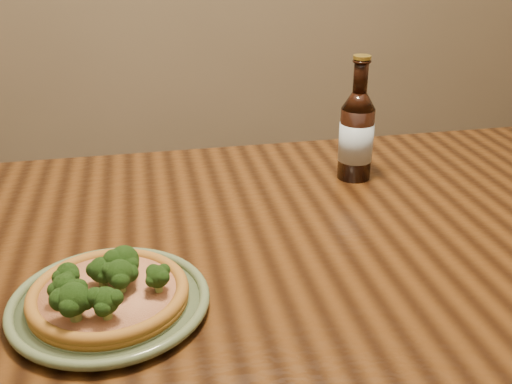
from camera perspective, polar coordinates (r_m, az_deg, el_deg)
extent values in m
cube|color=#3F220D|center=(0.99, 4.29, -5.71)|extent=(1.60, 0.90, 0.04)
cylinder|color=#566746|center=(0.84, -13.73, -10.40)|extent=(0.24, 0.24, 0.01)
torus|color=#566746|center=(0.84, -13.78, -10.01)|extent=(0.27, 0.27, 0.01)
torus|color=#566746|center=(0.84, -13.77, -10.07)|extent=(0.21, 0.21, 0.01)
cylinder|color=#9A6422|center=(0.83, -13.81, -9.73)|extent=(0.21, 0.21, 0.01)
torus|color=#9A6422|center=(0.83, -13.87, -9.27)|extent=(0.21, 0.21, 0.02)
cylinder|color=tan|center=(0.83, -13.87, -9.27)|extent=(0.18, 0.18, 0.01)
sphere|color=#264A17|center=(0.81, -12.86, -7.56)|extent=(0.04, 0.04, 0.04)
sphere|color=#264A17|center=(0.81, -17.76, -8.53)|extent=(0.03, 0.03, 0.03)
sphere|color=#264A17|center=(0.83, -12.47, -6.37)|extent=(0.05, 0.05, 0.04)
sphere|color=#264A17|center=(0.82, -14.48, -7.18)|extent=(0.04, 0.04, 0.03)
sphere|color=#264A17|center=(0.80, -9.34, -7.96)|extent=(0.04, 0.04, 0.03)
sphere|color=#264A17|center=(0.76, -14.13, -10.01)|extent=(0.04, 0.04, 0.03)
sphere|color=#264A17|center=(0.77, -17.01, -9.72)|extent=(0.05, 0.05, 0.04)
sphere|color=#264A17|center=(0.83, -17.50, -7.43)|extent=(0.04, 0.04, 0.03)
cylinder|color=black|center=(1.19, 9.47, 4.56)|extent=(0.07, 0.07, 0.14)
cone|color=black|center=(1.17, 9.78, 8.57)|extent=(0.07, 0.07, 0.03)
cylinder|color=black|center=(1.15, 9.95, 10.84)|extent=(0.03, 0.03, 0.06)
torus|color=black|center=(1.15, 10.05, 12.17)|extent=(0.03, 0.03, 0.01)
cylinder|color=#A58C33|center=(1.15, 10.08, 12.53)|extent=(0.03, 0.03, 0.01)
cylinder|color=silver|center=(1.19, 9.49, 4.77)|extent=(0.07, 0.07, 0.08)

